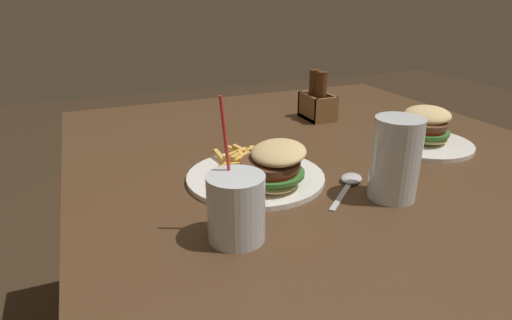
{
  "coord_description": "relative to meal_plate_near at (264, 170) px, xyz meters",
  "views": [
    {
      "loc": [
        0.71,
        -0.49,
        1.06
      ],
      "look_at": [
        0.0,
        -0.2,
        0.75
      ],
      "focal_mm": 30.0,
      "sensor_mm": 36.0,
      "label": 1
    }
  ],
  "objects": [
    {
      "name": "meal_plate_far",
      "position": [
        -0.05,
        0.44,
        0.0
      ],
      "size": [
        0.23,
        0.23,
        0.1
      ],
      "color": "white",
      "rests_on": "dining_table"
    },
    {
      "name": "dining_table",
      "position": [
        -0.03,
        0.19,
        -0.16
      ],
      "size": [
        1.37,
        1.11,
        0.71
      ],
      "color": "#4C331E",
      "rests_on": "ground_plane"
    },
    {
      "name": "beer_glass",
      "position": [
        0.14,
        0.19,
        0.04
      ],
      "size": [
        0.08,
        0.08,
        0.15
      ],
      "color": "silver",
      "rests_on": "dining_table"
    },
    {
      "name": "juice_glass",
      "position": [
        0.16,
        -0.12,
        0.02
      ],
      "size": [
        0.09,
        0.09,
        0.22
      ],
      "color": "silver",
      "rests_on": "dining_table"
    },
    {
      "name": "condiment_caddy",
      "position": [
        -0.35,
        0.32,
        0.02
      ],
      "size": [
        0.11,
        0.07,
        0.14
      ],
      "color": "brown",
      "rests_on": "dining_table"
    },
    {
      "name": "meal_plate_near",
      "position": [
        0.0,
        0.0,
        0.0
      ],
      "size": [
        0.28,
        0.27,
        0.1
      ],
      "color": "white",
      "rests_on": "dining_table"
    },
    {
      "name": "spoon",
      "position": [
        0.06,
        0.16,
        -0.02
      ],
      "size": [
        0.12,
        0.14,
        0.01
      ],
      "rotation": [
        0.0,
        0.0,
        2.3
      ],
      "color": "silver",
      "rests_on": "dining_table"
    }
  ]
}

